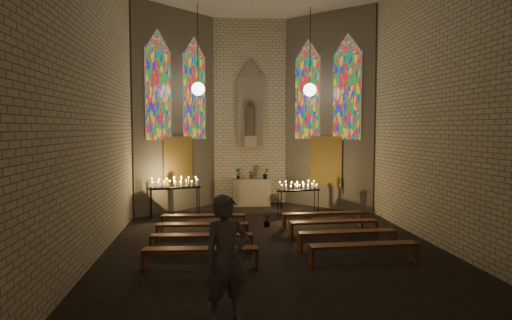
# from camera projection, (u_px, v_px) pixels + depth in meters

# --- Properties ---
(floor) EXTENTS (12.00, 12.00, 0.00)m
(floor) POSITION_uv_depth(u_px,v_px,m) (270.00, 241.00, 11.65)
(floor) COLOR black
(floor) RESTS_ON ground
(room) EXTENTS (8.22, 12.43, 7.00)m
(room) POSITION_uv_depth(u_px,v_px,m) (257.00, 103.00, 14.73)
(room) COLOR beige
(room) RESTS_ON ground
(altar) EXTENTS (1.40, 0.60, 1.00)m
(altar) POSITION_uv_depth(u_px,v_px,m) (251.00, 192.00, 17.02)
(altar) COLOR #AEA58E
(altar) RESTS_ON ground
(flower_vase_left) EXTENTS (0.26, 0.20, 0.43)m
(flower_vase_left) POSITION_uv_depth(u_px,v_px,m) (238.00, 173.00, 16.86)
(flower_vase_left) COLOR #4C723F
(flower_vase_left) RESTS_ON altar
(flower_vase_center) EXTENTS (0.39, 0.36, 0.36)m
(flower_vase_center) POSITION_uv_depth(u_px,v_px,m) (252.00, 174.00, 17.03)
(flower_vase_center) COLOR #4C723F
(flower_vase_center) RESTS_ON altar
(flower_vase_right) EXTENTS (0.22, 0.18, 0.39)m
(flower_vase_right) POSITION_uv_depth(u_px,v_px,m) (266.00, 174.00, 16.94)
(flower_vase_right) COLOR #4C723F
(flower_vase_right) RESTS_ON altar
(aisle_flower_pot) EXTENTS (0.24, 0.24, 0.36)m
(aisle_flower_pot) POSITION_uv_depth(u_px,v_px,m) (267.00, 221.00, 13.35)
(aisle_flower_pot) COLOR #4C723F
(aisle_flower_pot) RESTS_ON ground
(votive_stand_left) EXTENTS (1.69, 0.79, 1.21)m
(votive_stand_left) POSITION_uv_depth(u_px,v_px,m) (175.00, 185.00, 14.88)
(votive_stand_left) COLOR black
(votive_stand_left) RESTS_ON ground
(votive_stand_right) EXTENTS (1.48, 0.68, 1.05)m
(votive_stand_right) POSITION_uv_depth(u_px,v_px,m) (298.00, 188.00, 15.16)
(votive_stand_right) COLOR black
(votive_stand_right) RESTS_ON ground
(pew_left_0) EXTENTS (2.36, 0.45, 0.45)m
(pew_left_0) POSITION_uv_depth(u_px,v_px,m) (203.00, 218.00, 12.87)
(pew_left_0) COLOR #5D2C1A
(pew_left_0) RESTS_ON ground
(pew_right_0) EXTENTS (2.36, 0.45, 0.45)m
(pew_right_0) POSITION_uv_depth(u_px,v_px,m) (322.00, 215.00, 13.21)
(pew_right_0) COLOR #5D2C1A
(pew_right_0) RESTS_ON ground
(pew_left_1) EXTENTS (2.36, 0.45, 0.45)m
(pew_left_1) POSITION_uv_depth(u_px,v_px,m) (203.00, 227.00, 11.68)
(pew_left_1) COLOR #5D2C1A
(pew_left_1) RESTS_ON ground
(pew_right_1) EXTENTS (2.36, 0.45, 0.45)m
(pew_right_1) POSITION_uv_depth(u_px,v_px,m) (333.00, 224.00, 12.02)
(pew_right_1) COLOR #5D2C1A
(pew_right_1) RESTS_ON ground
(pew_left_2) EXTENTS (2.36, 0.45, 0.45)m
(pew_left_2) POSITION_uv_depth(u_px,v_px,m) (202.00, 238.00, 10.49)
(pew_left_2) COLOR #5D2C1A
(pew_left_2) RESTS_ON ground
(pew_right_2) EXTENTS (2.36, 0.45, 0.45)m
(pew_right_2) POSITION_uv_depth(u_px,v_px,m) (347.00, 234.00, 10.83)
(pew_right_2) COLOR #5D2C1A
(pew_right_2) RESTS_ON ground
(pew_left_3) EXTENTS (2.36, 0.45, 0.45)m
(pew_left_3) POSITION_uv_depth(u_px,v_px,m) (201.00, 252.00, 9.30)
(pew_left_3) COLOR #5D2C1A
(pew_left_3) RESTS_ON ground
(pew_right_3) EXTENTS (2.36, 0.45, 0.45)m
(pew_right_3) POSITION_uv_depth(u_px,v_px,m) (364.00, 248.00, 9.64)
(pew_right_3) COLOR #5D2C1A
(pew_right_3) RESTS_ON ground
(visitor) EXTENTS (0.81, 0.66, 1.91)m
(visitor) POSITION_uv_depth(u_px,v_px,m) (227.00, 259.00, 6.75)
(visitor) COLOR #54545F
(visitor) RESTS_ON ground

